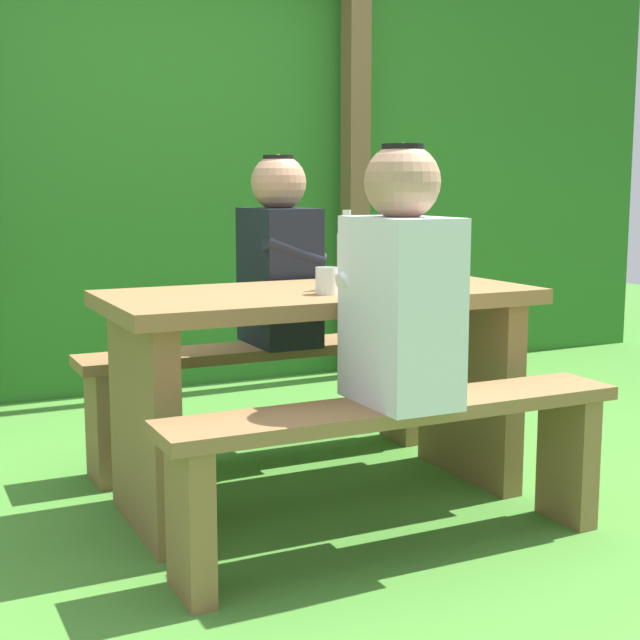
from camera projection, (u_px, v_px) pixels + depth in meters
name	position (u px, v px, depth m)	size (l,w,h in m)	color
ground_plane	(320.00, 500.00, 3.09)	(12.00, 12.00, 0.00)	#468631
hedge_backdrop	(136.00, 170.00, 4.95)	(6.40, 0.80, 2.27)	#2A6A22
pergola_post_right	(355.00, 180.00, 4.92)	(0.12, 0.12, 2.16)	brown
picnic_table	(320.00, 358.00, 3.01)	(1.40, 0.64, 0.72)	olive
bench_near	(399.00, 446.00, 2.58)	(1.40, 0.24, 0.45)	olive
bench_far	(262.00, 378.00, 3.49)	(1.40, 0.24, 0.45)	olive
person_white_shirt	(401.00, 285.00, 2.52)	(0.25, 0.35, 0.72)	silver
person_black_coat	(279.00, 258.00, 3.46)	(0.25, 0.35, 0.72)	black
drinking_glass	(327.00, 281.00, 2.85)	(0.07, 0.07, 0.09)	silver
bottle_left	(394.00, 259.00, 3.08)	(0.07, 0.07, 0.22)	silver
bottle_right	(347.00, 258.00, 2.98)	(0.06, 0.06, 0.26)	silver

